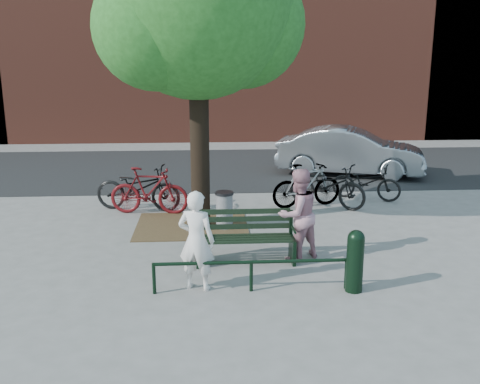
{
  "coord_description": "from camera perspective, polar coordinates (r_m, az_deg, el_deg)",
  "views": [
    {
      "loc": [
        -0.67,
        -8.9,
        3.54
      ],
      "look_at": [
        -0.03,
        1.0,
        1.05
      ],
      "focal_mm": 40.0,
      "sensor_mm": 36.0,
      "label": 1
    }
  ],
  "objects": [
    {
      "name": "bicycle_b",
      "position": [
        12.55,
        -9.67,
        0.13
      ],
      "size": [
        1.89,
        0.78,
        1.1
      ],
      "primitive_type": "imported",
      "rotation": [
        0.0,
        0.0,
        1.42
      ],
      "color": "#510B0E",
      "rests_on": "ground"
    },
    {
      "name": "person_right",
      "position": [
        9.59,
        6.2,
        -2.4
      ],
      "size": [
        1.01,
        0.93,
        1.66
      ],
      "primitive_type": "imported",
      "rotation": [
        0.0,
        0.0,
        3.63
      ],
      "color": "#B57C89",
      "rests_on": "ground"
    },
    {
      "name": "litter_bin",
      "position": [
        11.35,
        -1.67,
        -1.93
      ],
      "size": [
        0.39,
        0.39,
        0.8
      ],
      "color": "gray",
      "rests_on": "ground"
    },
    {
      "name": "bollard",
      "position": [
        8.49,
        12.18,
        -6.97
      ],
      "size": [
        0.27,
        0.27,
        1.0
      ],
      "color": "black",
      "rests_on": "ground"
    },
    {
      "name": "dirt_pit",
      "position": [
        11.66,
        -5.15,
        -3.58
      ],
      "size": [
        2.4,
        2.0,
        0.02
      ],
      "primitive_type": "cube",
      "color": "brown",
      "rests_on": "ground"
    },
    {
      "name": "park_bench",
      "position": [
        9.51,
        0.55,
        -4.67
      ],
      "size": [
        1.74,
        0.54,
        0.97
      ],
      "color": "black",
      "rests_on": "ground"
    },
    {
      "name": "ground",
      "position": [
        9.61,
        0.58,
        -7.52
      ],
      "size": [
        90.0,
        90.0,
        0.0
      ],
      "primitive_type": "plane",
      "color": "gray",
      "rests_on": "ground"
    },
    {
      "name": "road",
      "position": [
        17.77,
        -1.46,
        2.64
      ],
      "size": [
        40.0,
        7.0,
        0.01
      ],
      "primitive_type": "cube",
      "color": "black",
      "rests_on": "ground"
    },
    {
      "name": "bicycle_a",
      "position": [
        12.91,
        -10.83,
        0.43
      ],
      "size": [
        2.18,
        1.18,
        1.09
      ],
      "primitive_type": "imported",
      "rotation": [
        0.0,
        0.0,
        1.34
      ],
      "color": "black",
      "rests_on": "ground"
    },
    {
      "name": "bicycle_c",
      "position": [
        13.18,
        9.23,
        0.74
      ],
      "size": [
        2.04,
        1.81,
        1.07
      ],
      "primitive_type": "imported",
      "rotation": [
        0.0,
        0.0,
        0.9
      ],
      "color": "black",
      "rests_on": "ground"
    },
    {
      "name": "street_tree",
      "position": [
        11.14,
        -4.29,
        18.6
      ],
      "size": [
        4.2,
        3.8,
        6.5
      ],
      "color": "black",
      "rests_on": "ground"
    },
    {
      "name": "bicycle_d",
      "position": [
        13.07,
        7.14,
        0.72
      ],
      "size": [
        1.87,
        0.96,
        1.08
      ],
      "primitive_type": "imported",
      "rotation": [
        0.0,
        0.0,
        1.83
      ],
      "color": "gray",
      "rests_on": "ground"
    },
    {
      "name": "guard_railing",
      "position": [
        8.35,
        1.21,
        -7.98
      ],
      "size": [
        3.06,
        0.06,
        0.51
      ],
      "color": "black",
      "rests_on": "ground"
    },
    {
      "name": "parked_car",
      "position": [
        16.9,
        11.64,
        4.26
      ],
      "size": [
        4.72,
        2.87,
        1.47
      ],
      "primitive_type": "imported",
      "rotation": [
        0.0,
        0.0,
        1.25
      ],
      "color": "gray",
      "rests_on": "ground"
    },
    {
      "name": "person_left",
      "position": [
        8.32,
        -4.67,
        -5.2
      ],
      "size": [
        0.67,
        0.54,
        1.59
      ],
      "primitive_type": "imported",
      "rotation": [
        0.0,
        0.0,
        2.83
      ],
      "color": "silver",
      "rests_on": "ground"
    },
    {
      "name": "bicycle_e",
      "position": [
        14.05,
        13.32,
        1.06
      ],
      "size": [
        1.84,
        1.35,
        0.92
      ],
      "primitive_type": "imported",
      "rotation": [
        0.0,
        0.0,
        1.09
      ],
      "color": "black",
      "rests_on": "ground"
    }
  ]
}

